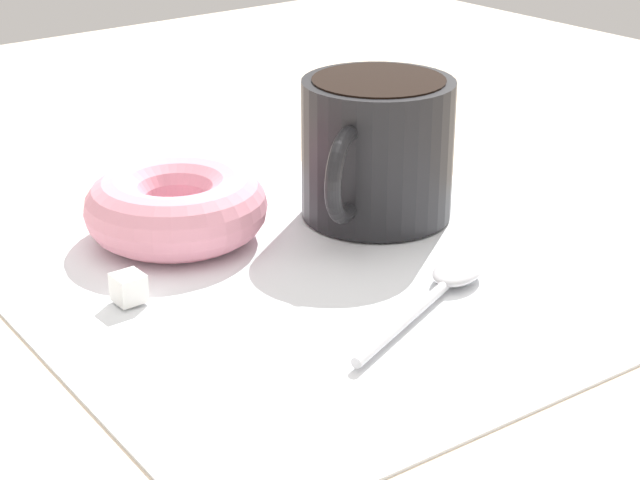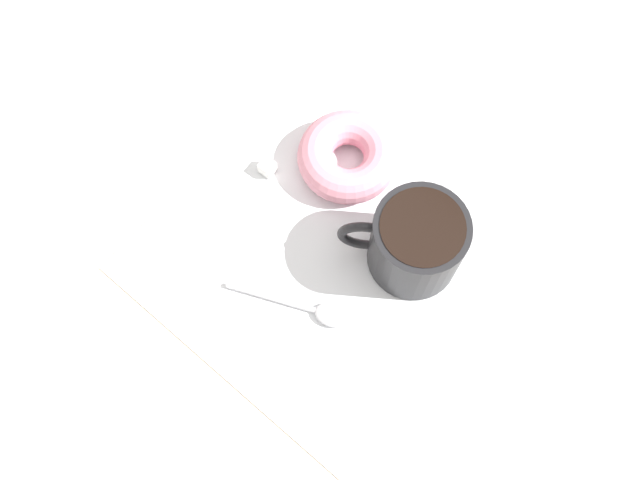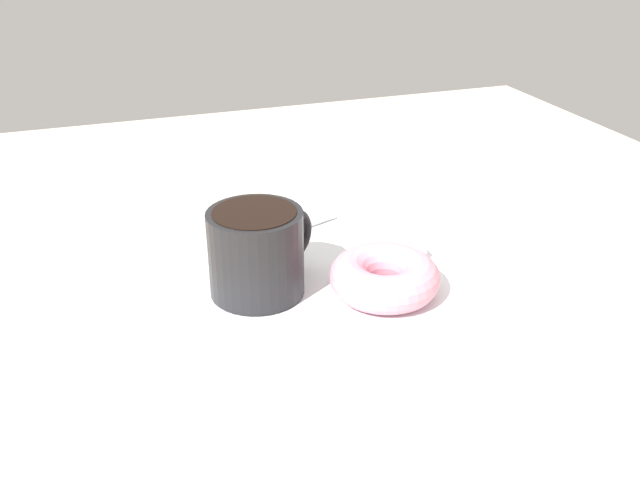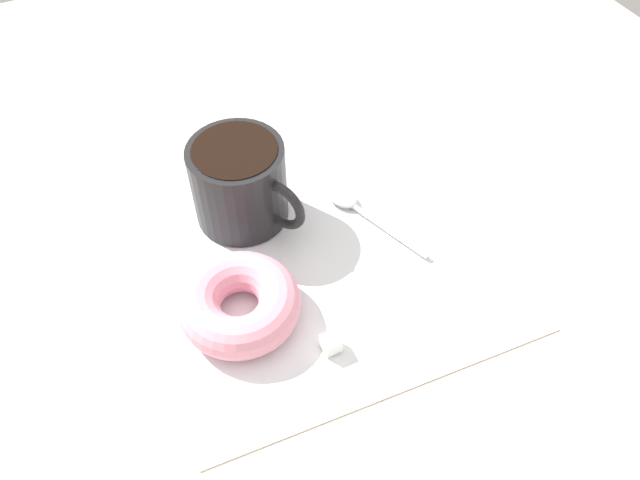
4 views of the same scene
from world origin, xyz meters
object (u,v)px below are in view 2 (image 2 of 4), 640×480
Objects in this scene: spoon at (316,310)px; donut at (348,156)px; coffee_cup at (415,242)px; sugar_cube at (267,167)px.

donut is at bearing 115.57° from spoon.
sugar_cube is at bearing -176.41° from coffee_cup.
coffee_cup is 0.92× the size of spoon.
donut is (-11.16, 4.54, -2.53)cm from coffee_cup.
coffee_cup reaches higher than spoon.
sugar_cube is at bearing -137.99° from donut.
spoon is at bearing -112.06° from coffee_cup.
coffee_cup is at bearing 3.59° from sugar_cube.
coffee_cup is 7.72× the size of sugar_cube.
spoon is (7.04, -14.72, -1.42)cm from donut.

